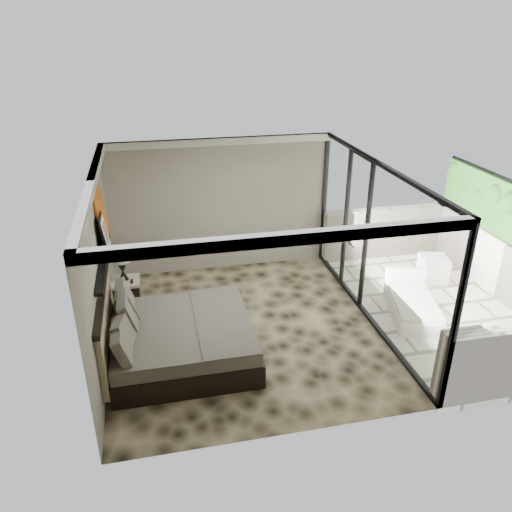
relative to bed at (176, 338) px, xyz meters
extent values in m
plane|color=black|center=(1.20, 0.55, -0.36)|extent=(5.00, 5.00, 0.00)
cube|color=silver|center=(1.20, 0.55, 2.43)|extent=(4.50, 5.00, 0.02)
cube|color=gray|center=(1.20, 3.04, 1.04)|extent=(4.50, 0.02, 2.80)
cube|color=gray|center=(-1.04, 0.55, 1.04)|extent=(0.02, 5.00, 2.80)
cube|color=white|center=(3.45, 0.55, 1.04)|extent=(0.08, 5.00, 2.80)
cube|color=beige|center=(4.95, 0.55, -0.42)|extent=(3.00, 5.00, 0.12)
cube|color=beige|center=(6.30, 0.55, 0.19)|extent=(0.30, 5.00, 1.10)
cube|color=black|center=(-0.98, 0.65, 1.14)|extent=(0.12, 2.20, 0.05)
cube|color=black|center=(0.12, 0.00, -0.18)|extent=(2.17, 2.07, 0.37)
cube|color=#544E46|center=(0.12, 0.00, 0.12)|extent=(2.11, 2.01, 0.23)
cube|color=#4A4740|center=(0.74, 0.00, 0.24)|extent=(0.83, 2.05, 0.03)
cube|color=#8B7E58|center=(-1.00, 0.00, 0.36)|extent=(0.08, 2.17, 1.03)
cube|color=black|center=(-0.78, 1.84, -0.11)|extent=(0.53, 0.53, 0.50)
cone|color=black|center=(-0.80, 1.88, 0.24)|extent=(0.18, 0.18, 0.17)
cone|color=black|center=(-0.80, 1.88, 0.40)|extent=(0.18, 0.18, 0.17)
cylinder|color=beige|center=(-0.80, 1.88, 0.63)|extent=(0.32, 0.32, 0.22)
cube|color=#BF3910|center=(-1.00, 1.39, 1.61)|extent=(0.13, 0.90, 0.90)
cube|color=black|center=(-0.94, 0.95, 1.46)|extent=(0.11, 0.50, 0.60)
cube|color=silver|center=(5.31, 1.50, -0.10)|extent=(0.63, 0.63, 0.53)
cube|color=silver|center=(4.26, 0.35, -0.23)|extent=(1.11, 1.65, 0.26)
cube|color=beige|center=(4.26, 0.35, -0.06)|extent=(1.05, 1.54, 0.08)
cube|color=silver|center=(4.44, 1.03, 0.06)|extent=(0.75, 0.30, 0.33)
camera|label=1|loc=(-0.17, -6.60, 4.46)|focal=35.00mm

